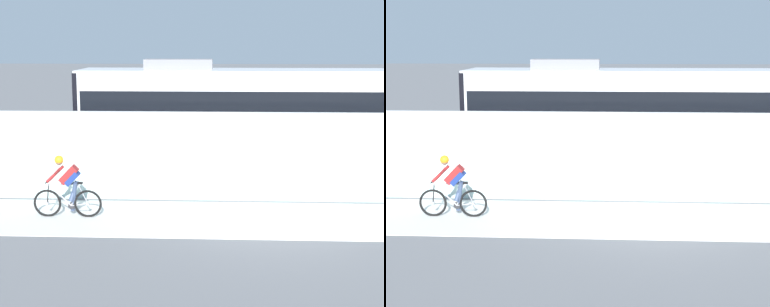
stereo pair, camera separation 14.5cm
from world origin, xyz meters
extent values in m
plane|color=slate|center=(0.00, 0.00, 0.00)|extent=(200.00, 200.00, 0.00)
cube|color=silver|center=(0.00, 0.00, 0.01)|extent=(32.00, 3.20, 0.01)
cube|color=silver|center=(0.00, 1.85, 0.54)|extent=(32.00, 0.05, 1.08)
cube|color=silver|center=(0.00, 3.65, 1.15)|extent=(32.00, 0.36, 2.29)
cube|color=#595654|center=(0.00, 6.13, 0.00)|extent=(32.00, 0.08, 0.01)
cube|color=#595654|center=(0.00, 7.57, 0.00)|extent=(32.00, 0.08, 0.01)
cube|color=silver|center=(-0.79, 6.85, 1.90)|extent=(11.00, 2.50, 3.10)
cube|color=black|center=(-0.79, 6.85, 2.25)|extent=(10.56, 2.54, 1.04)
cube|color=orange|center=(-0.79, 6.85, 0.53)|extent=(10.78, 2.53, 0.28)
cube|color=slate|center=(-2.77, 6.85, 3.63)|extent=(2.40, 1.10, 0.36)
cube|color=#232326|center=(-4.31, 6.85, 0.36)|extent=(1.40, 1.88, 0.20)
cylinder|color=black|center=(-4.31, 6.13, 0.30)|extent=(0.60, 0.10, 0.60)
cylinder|color=black|center=(-4.31, 7.57, 0.30)|extent=(0.60, 0.10, 0.60)
cube|color=#232326|center=(2.73, 6.85, 0.36)|extent=(1.40, 1.88, 0.20)
cylinder|color=black|center=(2.73, 6.13, 0.30)|extent=(0.60, 0.10, 0.60)
cylinder|color=black|center=(2.73, 7.57, 0.30)|extent=(0.60, 0.10, 0.60)
cube|color=black|center=(-6.24, 6.85, 1.90)|extent=(0.16, 2.54, 2.94)
torus|color=black|center=(-5.69, 0.00, 0.36)|extent=(0.72, 0.06, 0.72)
cylinder|color=#99999E|center=(-5.69, 0.00, 0.36)|extent=(0.07, 0.10, 0.07)
torus|color=black|center=(-4.64, 0.00, 0.36)|extent=(0.72, 0.06, 0.72)
cylinder|color=#99999E|center=(-4.64, 0.00, 0.36)|extent=(0.07, 0.10, 0.07)
cylinder|color=#99999E|center=(-5.35, 0.00, 0.57)|extent=(0.60, 0.04, 0.58)
cylinder|color=#99999E|center=(-4.97, 0.00, 0.59)|extent=(0.22, 0.04, 0.59)
cylinder|color=#99999E|center=(-5.26, 0.00, 0.86)|extent=(0.76, 0.04, 0.07)
cylinder|color=#99999E|center=(-4.85, 0.00, 0.33)|extent=(0.43, 0.03, 0.09)
cylinder|color=#99999E|center=(-4.76, 0.00, 0.62)|extent=(0.27, 0.02, 0.53)
cylinder|color=black|center=(-5.66, 0.00, 0.60)|extent=(0.08, 0.03, 0.49)
cube|color=black|center=(-4.88, 0.00, 0.90)|extent=(0.24, 0.10, 0.05)
cylinder|color=black|center=(-5.64, 0.00, 0.95)|extent=(0.03, 0.58, 0.03)
cylinder|color=#262628|center=(-5.06, 0.00, 0.30)|extent=(0.18, 0.02, 0.18)
cube|color=maroon|center=(-5.10, 0.00, 1.11)|extent=(0.50, 0.28, 0.51)
cube|color=navy|center=(-5.01, 0.00, 1.02)|extent=(0.38, 0.30, 0.38)
sphere|color=#997051|center=(-5.34, 0.00, 1.46)|extent=(0.20, 0.20, 0.20)
sphere|color=orange|center=(-5.34, 0.00, 1.49)|extent=(0.23, 0.23, 0.23)
cylinder|color=maroon|center=(-5.46, 0.00, 1.12)|extent=(0.44, 0.41, 0.41)
cylinder|color=maroon|center=(-5.46, 0.00, 1.12)|extent=(0.44, 0.41, 0.41)
cylinder|color=#384766|center=(-4.99, 0.00, 0.55)|extent=(0.29, 0.33, 0.80)
cylinder|color=#384766|center=(-4.99, 0.00, 0.69)|extent=(0.29, 0.33, 0.54)
camera|label=1|loc=(-1.25, -14.91, 4.49)|focal=56.96mm
camera|label=2|loc=(-1.11, -14.90, 4.49)|focal=56.96mm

